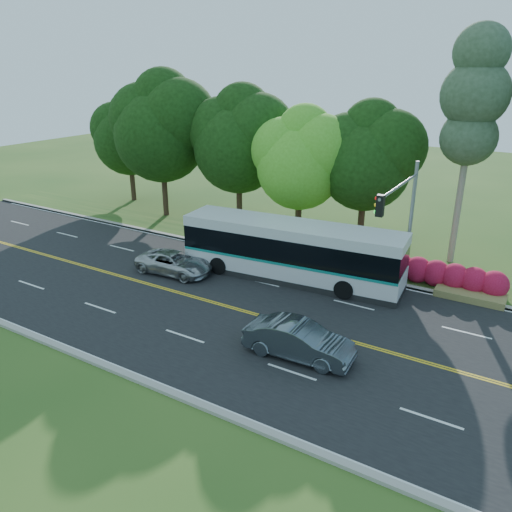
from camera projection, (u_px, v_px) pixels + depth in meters
The scene contains 12 objects.
ground at pixel (236, 309), 25.37m from camera, with size 120.00×120.00×0.00m, color #294F1A.
road at pixel (236, 309), 25.37m from camera, with size 60.00×14.00×0.02m, color black.
curb_north at pixel (299, 263), 31.06m from camera, with size 60.00×0.30×0.15m, color #9E998F.
curb_south at pixel (136, 379), 19.63m from camera, with size 60.00×0.30×0.15m, color #9E998F.
grass_verge at pixel (311, 254), 32.54m from camera, with size 60.00×4.00×0.10m, color #294F1A.
lane_markings at pixel (234, 308), 25.41m from camera, with size 57.60×13.82×0.00m.
tree_row at pixel (267, 139), 35.12m from camera, with size 44.70×9.10×13.84m.
bougainvillea_hedge at pixel (421, 271), 28.17m from camera, with size 9.50×2.25×1.50m.
traffic_signal at pixel (402, 214), 24.88m from camera, with size 0.42×6.10×7.00m.
transit_bus at pixel (291, 252), 28.39m from camera, with size 12.87×3.84×3.32m.
sedan at pixel (299, 340), 20.97m from camera, with size 1.63×4.68×1.54m, color #535D64.
suv at pixel (174, 263), 29.47m from camera, with size 2.15×4.67×1.30m, color #B0B2B4.
Camera 1 is at (12.59, -18.91, 11.65)m, focal length 35.00 mm.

